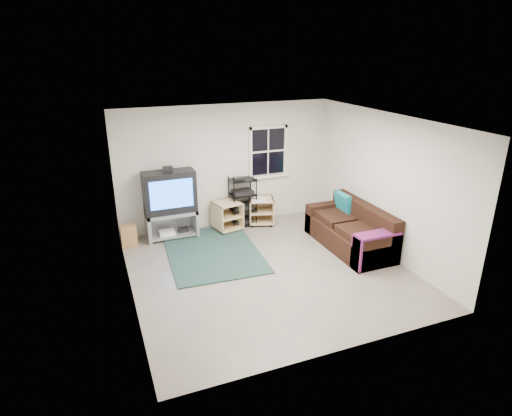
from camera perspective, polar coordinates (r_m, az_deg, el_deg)
name	(u,v)px	position (r m, az deg, el deg)	size (l,w,h in m)	color
room	(268,155)	(9.35, 1.62, 7.13)	(4.60, 4.62, 4.60)	slate
tv_unit	(170,199)	(8.70, -11.40, 1.17)	(1.02, 0.51, 1.50)	#97979E
av_rack	(243,205)	(9.24, -1.80, 0.44)	(0.54, 0.39, 1.08)	black
side_table_left	(226,215)	(9.10, -4.00, -0.87)	(0.62, 0.62, 0.62)	#DBB787
side_table_right	(261,209)	(9.39, 0.65, -0.07)	(0.66, 0.66, 0.61)	#DBB787
sofa	(351,231)	(8.48, 12.58, -3.03)	(0.89, 2.01, 0.92)	black
shag_rug	(213,252)	(8.22, -5.78, -5.80)	(1.67, 2.29, 0.03)	black
paper_bag	(129,236)	(8.70, -16.60, -3.58)	(0.30, 0.19, 0.43)	#9F7147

